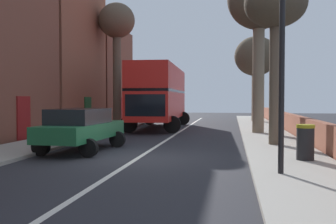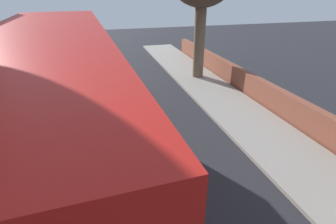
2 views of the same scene
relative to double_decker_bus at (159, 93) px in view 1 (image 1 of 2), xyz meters
The scene contains 12 objects.
ground_plane 13.01m from the double_decker_bus, 82.37° to the right, with size 84.00×84.00×0.00m, color #28282D.
road_centre_line 13.01m from the double_decker_bus, 82.37° to the right, with size 0.16×54.00×0.01m, color silver.
sidewalk_left 13.28m from the double_decker_bus, 104.16° to the right, with size 2.60×60.00×0.12m, color #9E998E.
sidewalk_right 14.48m from the double_decker_bus, 62.51° to the right, with size 2.60×60.00×0.12m, color #9E998E.
double_decker_bus is the anchor object (origin of this frame).
parked_car_green_left_2 11.56m from the double_decker_bus, 94.02° to the right, with size 2.57×4.64×1.62m.
street_tree_right_1 10.65m from the double_decker_bus, 48.74° to the left, with size 3.53×3.53×7.07m.
street_tree_right_3 8.63m from the double_decker_bus, 29.50° to the right, with size 3.45×3.45×9.00m.
street_tree_left_4 6.11m from the double_decker_bus, 154.37° to the left, with size 2.60×2.60×8.78m.
street_tree_right_5 11.54m from the double_decker_bus, 54.02° to the right, with size 2.52×2.52×6.70m.
lamppost_right 16.41m from the double_decker_bus, 68.47° to the right, with size 0.32×0.32×6.31m.
litter_bin_right 14.78m from the double_decker_bus, 61.54° to the right, with size 0.55×0.55×1.08m.
Camera 1 is at (3.09, -12.29, 1.98)m, focal length 40.68 mm.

